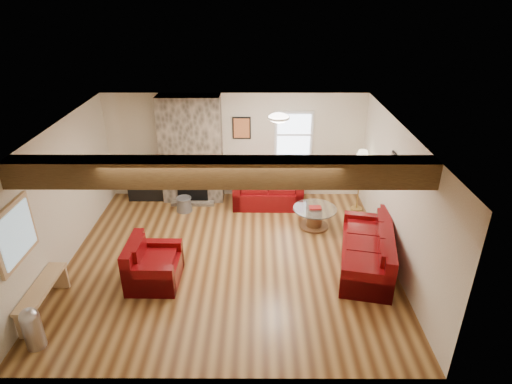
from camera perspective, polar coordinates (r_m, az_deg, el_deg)
room at (r=7.56m, az=-3.70°, el=-0.96°), size 8.00×8.00×8.00m
oak_beam at (r=5.99m, az=-4.72°, el=2.66°), size 6.00×0.36×0.38m
chimney_breast at (r=9.96m, az=-8.59°, el=5.41°), size 1.40×0.67×2.50m
back_window at (r=9.97m, az=5.05°, el=7.66°), size 0.90×0.08×1.10m
hatch_window at (r=7.05m, az=-29.43°, el=-4.89°), size 0.08×1.00×0.90m
ceiling_dome at (r=7.96m, az=3.03°, el=9.67°), size 0.40×0.40×0.18m
artwork_back at (r=9.90m, az=-1.93°, el=8.51°), size 0.42×0.06×0.52m
artwork_right at (r=7.99m, az=18.05°, el=3.23°), size 0.06×0.55×0.42m
sofa_three at (r=8.01m, az=14.50°, el=-7.21°), size 1.26×2.17×0.79m
loveseat at (r=9.92m, az=1.59°, el=0.61°), size 1.60×0.94×0.84m
armchair_red at (r=7.61m, az=-13.49°, el=-9.08°), size 0.86×0.98×0.78m
coffee_table at (r=9.14m, az=7.79°, el=-3.40°), size 0.91×0.91×0.48m
tv_cabinet at (r=10.57m, az=-13.85°, el=0.47°), size 1.00×0.40×0.50m
television at (r=10.38m, az=-14.12°, el=2.83°), size 0.77×0.10×0.45m
floor_lamp at (r=9.63m, az=13.96°, el=4.23°), size 0.37×0.37×1.43m
pine_bench at (r=7.65m, az=-26.42°, el=-12.63°), size 0.30×1.27×0.48m
pedal_bin at (r=7.03m, az=-27.67°, el=-15.75°), size 0.31×0.31×0.67m
coal_bucket at (r=9.85m, az=-9.56°, el=-1.59°), size 0.36×0.36×0.34m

